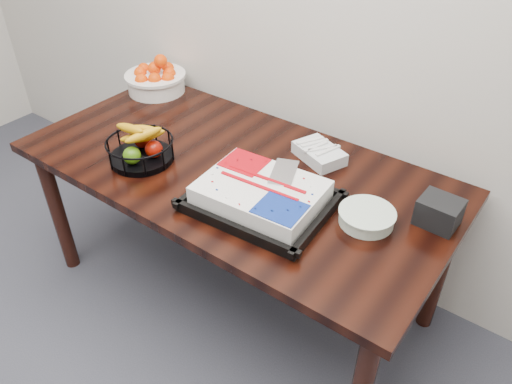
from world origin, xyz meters
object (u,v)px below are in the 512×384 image
Objects in this scene: cake_tray at (261,195)px; plate_stack at (367,217)px; tangerine_bowl at (155,76)px; napkin_box at (439,212)px; table at (234,183)px; fruit_basket at (140,148)px.

cake_tray reaches higher than plate_stack.
tangerine_bowl is at bearing 167.01° from plate_stack.
cake_tray is 0.62m from napkin_box.
table is 0.61m from plate_stack.
napkin_box is at bearing 16.55° from fruit_basket.
napkin_box is at bearing 35.92° from plate_stack.
fruit_basket reaches higher than napkin_box.
table is 0.32m from cake_tray.
cake_tray is 1.11m from tangerine_bowl.
table is at bearing 149.39° from cake_tray.
tangerine_bowl is at bearing 155.64° from cake_tray.
plate_stack is (0.60, -0.00, 0.11)m from table.
tangerine_bowl is at bearing 157.81° from table.
table is at bearing -169.99° from napkin_box.
napkin_box is (1.56, -0.17, -0.04)m from tangerine_bowl.
plate_stack is at bearing 21.88° from cake_tray.
table is 8.99× the size of plate_stack.
fruit_basket is 1.18m from napkin_box.
table is at bearing 179.64° from plate_stack.
plate_stack is (0.35, 0.14, -0.02)m from cake_tray.
cake_tray is 0.58m from fruit_basket.
fruit_basket is at bearing -49.67° from tangerine_bowl.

